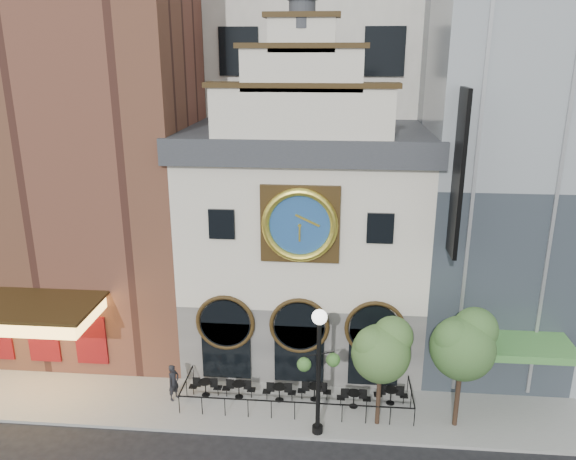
# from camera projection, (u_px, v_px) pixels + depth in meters

# --- Properties ---
(ground) EXTENTS (120.00, 120.00, 0.00)m
(ground) POSITION_uv_depth(u_px,v_px,m) (293.00, 440.00, 24.22)
(ground) COLOR black
(ground) RESTS_ON ground
(sidewalk) EXTENTS (44.00, 5.00, 0.15)m
(sidewalk) POSITION_uv_depth(u_px,v_px,m) (297.00, 404.00, 26.57)
(sidewalk) COLOR gray
(sidewalk) RESTS_ON ground
(clock_building) EXTENTS (12.60, 8.78, 18.65)m
(clock_building) POSITION_uv_depth(u_px,v_px,m) (305.00, 236.00, 29.61)
(clock_building) COLOR #605E5B
(clock_building) RESTS_ON ground
(theater_building) EXTENTS (14.00, 15.60, 25.00)m
(theater_building) POSITION_uv_depth(u_px,v_px,m) (73.00, 116.00, 30.94)
(theater_building) COLOR brown
(theater_building) RESTS_ON ground
(retail_building) EXTENTS (14.00, 14.40, 20.00)m
(retail_building) POSITION_uv_depth(u_px,v_px,m) (554.00, 168.00, 29.52)
(retail_building) COLOR gray
(retail_building) RESTS_ON ground
(cafe_railing) EXTENTS (10.60, 2.60, 0.90)m
(cafe_railing) POSITION_uv_depth(u_px,v_px,m) (297.00, 394.00, 26.41)
(cafe_railing) COLOR black
(cafe_railing) RESTS_ON sidewalk
(bistro_0) EXTENTS (1.58, 0.68, 0.90)m
(bistro_0) POSITION_uv_depth(u_px,v_px,m) (205.00, 387.00, 26.96)
(bistro_0) COLOR black
(bistro_0) RESTS_ON sidewalk
(bistro_1) EXTENTS (1.58, 0.68, 0.90)m
(bistro_1) POSITION_uv_depth(u_px,v_px,m) (239.00, 389.00, 26.80)
(bistro_1) COLOR black
(bistro_1) RESTS_ON sidewalk
(bistro_2) EXTENTS (1.58, 0.68, 0.90)m
(bistro_2) POSITION_uv_depth(u_px,v_px,m) (279.00, 392.00, 26.56)
(bistro_2) COLOR black
(bistro_2) RESTS_ON sidewalk
(bistro_3) EXTENTS (1.58, 0.68, 0.90)m
(bistro_3) POSITION_uv_depth(u_px,v_px,m) (314.00, 391.00, 26.61)
(bistro_3) COLOR black
(bistro_3) RESTS_ON sidewalk
(bistro_4) EXTENTS (1.58, 0.68, 0.90)m
(bistro_4) POSITION_uv_depth(u_px,v_px,m) (354.00, 398.00, 26.08)
(bistro_4) COLOR black
(bistro_4) RESTS_ON sidewalk
(bistro_5) EXTENTS (1.58, 0.68, 0.90)m
(bistro_5) POSITION_uv_depth(u_px,v_px,m) (391.00, 395.00, 26.32)
(bistro_5) COLOR black
(bistro_5) RESTS_ON sidewalk
(pedestrian) EXTENTS (0.68, 0.78, 1.80)m
(pedestrian) POSITION_uv_depth(u_px,v_px,m) (174.00, 382.00, 26.55)
(pedestrian) COLOR black
(pedestrian) RESTS_ON sidewalk
(lamppost) EXTENTS (1.79, 1.06, 5.87)m
(lamppost) POSITION_uv_depth(u_px,v_px,m) (319.00, 359.00, 23.36)
(lamppost) COLOR black
(lamppost) RESTS_ON sidewalk
(tree_left) EXTENTS (2.63, 2.54, 5.07)m
(tree_left) POSITION_uv_depth(u_px,v_px,m) (382.00, 349.00, 23.97)
(tree_left) COLOR #382619
(tree_left) RESTS_ON sidewalk
(tree_right) EXTENTS (2.87, 2.76, 5.52)m
(tree_right) POSITION_uv_depth(u_px,v_px,m) (464.00, 343.00, 23.77)
(tree_right) COLOR #382619
(tree_right) RESTS_ON sidewalk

